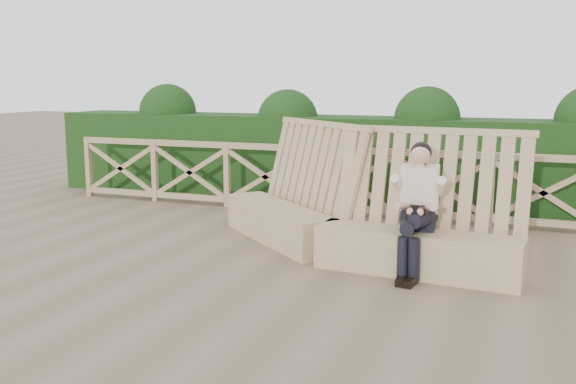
% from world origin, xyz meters
% --- Properties ---
extents(ground, '(60.00, 60.00, 0.00)m').
position_xyz_m(ground, '(0.00, 0.00, 0.00)').
color(ground, brown).
rests_on(ground, ground).
extents(bench, '(4.16, 2.31, 1.62)m').
position_xyz_m(bench, '(0.60, 1.25, 0.41)').
color(bench, '#957555').
rests_on(bench, ground).
extents(woman, '(0.42, 0.88, 1.47)m').
position_xyz_m(woman, '(1.54, 0.79, 0.79)').
color(woman, black).
rests_on(woman, ground).
extents(guardrail, '(10.10, 0.09, 1.10)m').
position_xyz_m(guardrail, '(0.00, 3.50, 0.55)').
color(guardrail, '#997E59').
rests_on(guardrail, ground).
extents(hedge, '(12.00, 1.20, 1.50)m').
position_xyz_m(hedge, '(0.00, 4.70, 0.75)').
color(hedge, black).
rests_on(hedge, ground).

